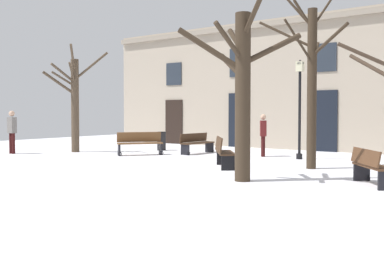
{
  "coord_description": "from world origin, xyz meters",
  "views": [
    {
      "loc": [
        8.94,
        -10.61,
        1.71
      ],
      "look_at": [
        0.0,
        1.7,
        1.17
      ],
      "focal_mm": 41.94,
      "sensor_mm": 36.0,
      "label": 1
    }
  ],
  "objects": [
    {
      "name": "person_strolling",
      "position": [
        1.04,
        4.94,
        0.9
      ],
      "size": [
        0.39,
        0.44,
        1.63
      ],
      "rotation": [
        0.0,
        0.0,
        5.29
      ],
      "color": "#350F0F",
      "rests_on": "ground"
    },
    {
      "name": "bench_near_center_tree",
      "position": [
        1.63,
        1.11,
        0.47
      ],
      "size": [
        1.35,
        1.53,
        0.95
      ],
      "rotation": [
        0.0,
        0.0,
        2.24
      ],
      "color": "#3D2819",
      "rests_on": "ground"
    },
    {
      "name": "bench_back_to_back_left",
      "position": [
        -3.23,
        2.59,
        0.48
      ],
      "size": [
        1.48,
        1.71,
        0.92
      ],
      "rotation": [
        0.0,
        0.0,
        0.91
      ],
      "color": "brown",
      "rests_on": "ground"
    },
    {
      "name": "ground_plane",
      "position": [
        0.0,
        0.0,
        0.0
      ],
      "size": [
        31.76,
        31.76,
        0.0
      ],
      "primitive_type": "plane",
      "color": "white"
    },
    {
      "name": "person_by_shop_door",
      "position": [
        -7.86,
        -0.08,
        0.99
      ],
      "size": [
        0.39,
        0.23,
        1.77
      ],
      "rotation": [
        0.0,
        0.0,
        6.25
      ],
      "color": "#350F0F",
      "rests_on": "ground"
    },
    {
      "name": "litter_bin",
      "position": [
        -3.96,
        4.82,
        0.42
      ],
      "size": [
        0.42,
        0.42,
        0.83
      ],
      "color": "black",
      "rests_on": "ground"
    },
    {
      "name": "tree_foreground",
      "position": [
        3.43,
        -0.93,
        2.34
      ],
      "size": [
        2.59,
        2.14,
        4.72
      ],
      "color": "#382B1E",
      "rests_on": "ground"
    },
    {
      "name": "streetlamp",
      "position": [
        2.55,
        4.85,
        2.22
      ],
      "size": [
        0.3,
        0.3,
        3.61
      ],
      "color": "black",
      "rests_on": "ground"
    },
    {
      "name": "bench_near_lamp",
      "position": [
        6.21,
        0.27,
        0.44
      ],
      "size": [
        1.29,
        1.48,
        0.86
      ],
      "rotation": [
        0.0,
        0.0,
        2.22
      ],
      "color": "#51331E",
      "rests_on": "ground"
    },
    {
      "name": "bench_by_litter_bin",
      "position": [
        -1.75,
        4.43,
        0.44
      ],
      "size": [
        0.6,
        1.76,
        0.84
      ],
      "rotation": [
        0.0,
        0.0,
        1.5
      ],
      "color": "#3D2819",
      "rests_on": "ground"
    },
    {
      "name": "tree_right_of_center",
      "position": [
        -6.38,
        1.93,
        2.21
      ],
      "size": [
        1.69,
        2.28,
        4.49
      ],
      "color": "#4C3D2D",
      "rests_on": "ground"
    },
    {
      "name": "tree_center",
      "position": [
        3.9,
        2.45,
        2.67
      ],
      "size": [
        2.81,
        2.73,
        5.52
      ],
      "color": "#382B1E",
      "rests_on": "ground"
    },
    {
      "name": "building_facade",
      "position": [
        0.01,
        8.68,
        3.08
      ],
      "size": [
        19.85,
        0.6,
        6.05
      ],
      "color": "tan",
      "rests_on": "ground"
    }
  ]
}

